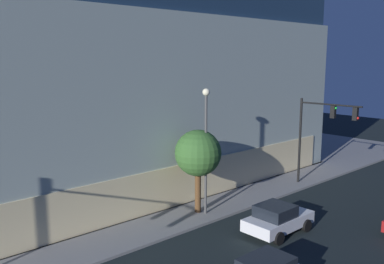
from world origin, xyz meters
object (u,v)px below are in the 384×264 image
Objects in this scene: sidewalk_tree at (198,154)px; traffic_light_far_corner at (322,125)px; modern_building at (93,85)px; car_white at (278,219)px; street_lamp_sidewalk at (206,136)px.

traffic_light_far_corner is at bearing -11.96° from sidewalk_tree.
modern_building is 21.54m from car_white.
sidewalk_tree is at bearing -96.07° from modern_building.
street_lamp_sidewalk is 1.48× the size of sidewalk_tree.
traffic_light_far_corner is 1.25× the size of sidewalk_tree.
street_lamp_sidewalk reaches higher than sidewalk_tree.
sidewalk_tree is 6.03m from car_white.
modern_building is at bearing 89.06° from car_white.
street_lamp_sidewalk is at bearing 103.94° from car_white.
car_white is at bearing -75.40° from sidewalk_tree.
street_lamp_sidewalk reaches higher than traffic_light_far_corner.
modern_building is at bearing 84.76° from street_lamp_sidewalk.
car_white is (1.31, -5.04, -3.03)m from sidewalk_tree.
modern_building is 4.10× the size of street_lamp_sidewalk.
street_lamp_sidewalk is at bearing -69.50° from sidewalk_tree.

